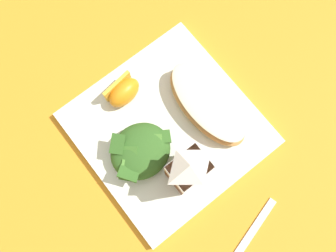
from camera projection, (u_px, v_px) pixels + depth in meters
name	position (u px, v px, depth m)	size (l,w,h in m)	color
ground	(168.00, 129.00, 0.62)	(3.00, 3.00, 0.00)	orange
white_plate	(168.00, 128.00, 0.61)	(0.28, 0.28, 0.02)	white
cheesy_pizza_bread	(207.00, 104.00, 0.60)	(0.08, 0.17, 0.04)	tan
green_salad_pile	(140.00, 151.00, 0.58)	(0.11, 0.09, 0.04)	#336023
milk_carton	(188.00, 170.00, 0.53)	(0.06, 0.04, 0.11)	brown
orange_wedge_front	(123.00, 92.00, 0.60)	(0.06, 0.04, 0.04)	orange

